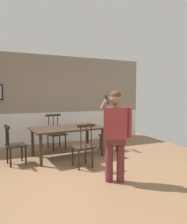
{
  "coord_description": "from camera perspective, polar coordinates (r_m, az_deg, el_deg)",
  "views": [
    {
      "loc": [
        -1.21,
        -3.65,
        1.54
      ],
      "look_at": [
        0.32,
        0.02,
        1.23
      ],
      "focal_mm": 32.42,
      "sensor_mm": 36.0,
      "label": 1
    }
  ],
  "objects": [
    {
      "name": "room_back_partition",
      "position": [
        6.74,
        -12.36,
        2.97
      ],
      "size": [
        6.61,
        0.17,
        2.85
      ],
      "color": "gray",
      "rests_on": "ground_plane"
    },
    {
      "name": "chair_at_table_head",
      "position": [
        4.42,
        -2.95,
        -9.57
      ],
      "size": [
        0.45,
        0.45,
        0.96
      ],
      "rotation": [
        0.0,
        0.0,
        0.12
      ],
      "color": "#2D2319",
      "rests_on": "ground_plane"
    },
    {
      "name": "chair_by_doorway",
      "position": [
        4.93,
        -21.39,
        -8.58
      ],
      "size": [
        0.48,
        0.48,
        0.91
      ],
      "rotation": [
        0.0,
        0.0,
        4.92
      ],
      "color": "black",
      "rests_on": "ground_plane"
    },
    {
      "name": "ground_plane",
      "position": [
        4.14,
        -4.2,
        -17.34
      ],
      "size": [
        7.27,
        7.27,
        0.0
      ],
      "primitive_type": "plane",
      "color": "#846042"
    },
    {
      "name": "chair_opposite_corner",
      "position": [
        5.81,
        4.52,
        -6.35
      ],
      "size": [
        0.43,
        0.43,
        0.89
      ],
      "rotation": [
        0.0,
        0.0,
        1.59
      ],
      "color": "#2D2319",
      "rests_on": "ground_plane"
    },
    {
      "name": "dining_table",
      "position": [
        5.2,
        -7.36,
        -5.13
      ],
      "size": [
        1.88,
        1.23,
        0.75
      ],
      "rotation": [
        0.0,
        0.0,
        0.11
      ],
      "color": "#38281E",
      "rests_on": "ground_plane"
    },
    {
      "name": "chair_near_window",
      "position": [
        6.08,
        -10.55,
        -5.73
      ],
      "size": [
        0.57,
        0.57,
        1.0
      ],
      "rotation": [
        0.0,
        0.0,
        3.37
      ],
      "color": "#2D2319",
      "rests_on": "ground_plane"
    },
    {
      "name": "person_figure",
      "position": [
        3.61,
        6.21,
        -5.16
      ],
      "size": [
        0.53,
        0.38,
        1.64
      ],
      "rotation": [
        0.0,
        0.0,
        2.69
      ],
      "color": "brown",
      "rests_on": "ground_plane"
    }
  ]
}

